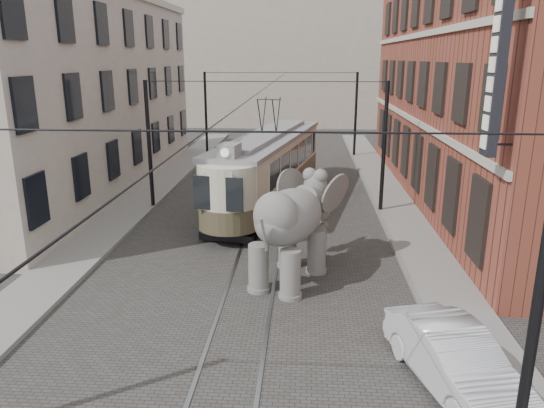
{
  "coord_description": "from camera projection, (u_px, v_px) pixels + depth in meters",
  "views": [
    {
      "loc": [
        1.64,
        -17.31,
        6.97
      ],
      "look_at": [
        0.53,
        -0.27,
        2.1
      ],
      "focal_mm": 33.99,
      "sensor_mm": 36.0,
      "label": 1
    }
  ],
  "objects": [
    {
      "name": "brick_building",
      "position": [
        500.0,
        78.0,
        24.93
      ],
      "size": [
        8.0,
        26.0,
        12.0
      ],
      "primitive_type": "cube",
      "color": "brown",
      "rests_on": "ground"
    },
    {
      "name": "stucco_building",
      "position": [
        70.0,
        96.0,
        27.54
      ],
      "size": [
        7.0,
        24.0,
        10.0
      ],
      "primitive_type": "cube",
      "color": "#A09284",
      "rests_on": "ground"
    },
    {
      "name": "sidewalk_right",
      "position": [
        426.0,
        260.0,
        18.23
      ],
      "size": [
        2.0,
        60.0,
        0.15
      ],
      "primitive_type": "cube",
      "color": "slate",
      "rests_on": "ground"
    },
    {
      "name": "sidewalk_left",
      "position": [
        83.0,
        251.0,
        19.01
      ],
      "size": [
        2.0,
        60.0,
        0.15
      ],
      "primitive_type": "cube",
      "color": "slate",
      "rests_on": "ground"
    },
    {
      "name": "tram",
      "position": [
        269.0,
        151.0,
        25.14
      ],
      "size": [
        5.13,
        13.11,
        5.1
      ],
      "primitive_type": null,
      "rotation": [
        0.0,
        0.0,
        -0.2
      ],
      "color": "beige",
      "rests_on": "ground"
    },
    {
      "name": "elephant",
      "position": [
        289.0,
        232.0,
        16.23
      ],
      "size": [
        4.9,
        6.22,
        3.35
      ],
      "primitive_type": null,
      "rotation": [
        0.0,
        0.0,
        -0.4
      ],
      "color": "#615E59",
      "rests_on": "ground"
    },
    {
      "name": "parked_car",
      "position": [
        455.0,
        359.0,
        11.12
      ],
      "size": [
        2.59,
        4.4,
        1.37
      ],
      "primitive_type": "imported",
      "rotation": [
        0.0,
        0.0,
        0.29
      ],
      "color": "silver",
      "rests_on": "ground"
    },
    {
      "name": "ground",
      "position": [
        258.0,
        257.0,
        18.62
      ],
      "size": [
        120.0,
        120.0,
        0.0
      ],
      "primitive_type": "plane",
      "color": "#3C3A37"
    },
    {
      "name": "tram_rails",
      "position": [
        258.0,
        257.0,
        18.62
      ],
      "size": [
        1.54,
        80.0,
        0.02
      ],
      "primitive_type": null,
      "color": "slate",
      "rests_on": "ground"
    },
    {
      "name": "distant_block",
      "position": [
        291.0,
        57.0,
        55.09
      ],
      "size": [
        28.0,
        10.0,
        14.0
      ],
      "primitive_type": "cube",
      "color": "#A09284",
      "rests_on": "ground"
    },
    {
      "name": "catenary",
      "position": [
        263.0,
        151.0,
        22.61
      ],
      "size": [
        11.0,
        30.2,
        6.0
      ],
      "primitive_type": null,
      "color": "black",
      "rests_on": "ground"
    }
  ]
}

